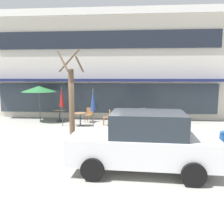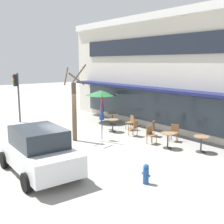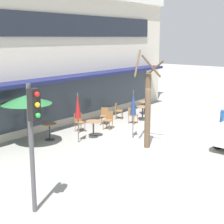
{
  "view_description": "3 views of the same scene",
  "coord_description": "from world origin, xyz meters",
  "px_view_note": "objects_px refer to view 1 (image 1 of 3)",
  "views": [
    {
      "loc": [
        1.75,
        -9.48,
        2.78
      ],
      "look_at": [
        0.71,
        2.86,
        0.92
      ],
      "focal_mm": 38.0,
      "sensor_mm": 36.0,
      "label": 1
    },
    {
      "loc": [
        11.66,
        -6.71,
        4.12
      ],
      "look_at": [
        -0.78,
        3.1,
        1.29
      ],
      "focal_mm": 45.0,
      "sensor_mm": 36.0,
      "label": 2
    },
    {
      "loc": [
        -12.56,
        -6.64,
        4.51
      ],
      "look_at": [
        -0.73,
        2.65,
        1.22
      ],
      "focal_mm": 55.0,
      "sensor_mm": 36.0,
      "label": 3
    }
  ],
  "objects_px": {
    "cafe_table_mid_patio": "(156,118)",
    "fire_hydrant": "(222,139)",
    "cafe_chair_1": "(143,114)",
    "cafe_chair_4": "(119,114)",
    "cafe_chair_0": "(136,118)",
    "parked_sedan": "(144,142)",
    "patio_umbrella_cream_folded": "(93,100)",
    "patio_umbrella_corner_open": "(62,97)",
    "cafe_table_by_tree": "(178,116)",
    "cafe_table_near_wall": "(80,117)",
    "cafe_table_streetside": "(60,113)",
    "cafe_chair_3": "(89,114)",
    "patio_umbrella_green_folded": "(39,89)",
    "cafe_chair_2": "(108,116)",
    "street_tree": "(72,100)"
  },
  "relations": [
    {
      "from": "patio_umbrella_green_folded",
      "to": "street_tree",
      "type": "height_order",
      "value": "street_tree"
    },
    {
      "from": "cafe_chair_0",
      "to": "cafe_chair_4",
      "type": "relative_size",
      "value": 1.0
    },
    {
      "from": "cafe_table_mid_patio",
      "to": "patio_umbrella_green_folded",
      "type": "height_order",
      "value": "patio_umbrella_green_folded"
    },
    {
      "from": "cafe_table_near_wall",
      "to": "patio_umbrella_corner_open",
      "type": "relative_size",
      "value": 0.35
    },
    {
      "from": "cafe_table_streetside",
      "to": "cafe_table_near_wall",
      "type": "bearing_deg",
      "value": -38.16
    },
    {
      "from": "cafe_table_streetside",
      "to": "cafe_chair_1",
      "type": "xyz_separation_m",
      "value": [
        5.14,
        0.08,
        0.01
      ]
    },
    {
      "from": "cafe_chair_0",
      "to": "parked_sedan",
      "type": "distance_m",
      "value": 6.11
    },
    {
      "from": "cafe_table_by_tree",
      "to": "cafe_table_mid_patio",
      "type": "height_order",
      "value": "same"
    },
    {
      "from": "cafe_chair_0",
      "to": "parked_sedan",
      "type": "bearing_deg",
      "value": -88.96
    },
    {
      "from": "cafe_table_by_tree",
      "to": "patio_umbrella_green_folded",
      "type": "xyz_separation_m",
      "value": [
        -8.34,
        0.36,
        1.51
      ]
    },
    {
      "from": "cafe_table_by_tree",
      "to": "cafe_chair_3",
      "type": "relative_size",
      "value": 0.85
    },
    {
      "from": "patio_umbrella_cream_folded",
      "to": "cafe_chair_4",
      "type": "distance_m",
      "value": 3.07
    },
    {
      "from": "patio_umbrella_green_folded",
      "to": "fire_hydrant",
      "type": "bearing_deg",
      "value": -27.54
    },
    {
      "from": "cafe_chair_4",
      "to": "street_tree",
      "type": "distance_m",
      "value": 4.46
    },
    {
      "from": "cafe_chair_1",
      "to": "fire_hydrant",
      "type": "xyz_separation_m",
      "value": [
        2.82,
        -4.93,
        -0.17
      ]
    },
    {
      "from": "patio_umbrella_green_folded",
      "to": "fire_hydrant",
      "type": "distance_m",
      "value": 10.49
    },
    {
      "from": "cafe_chair_2",
      "to": "cafe_table_mid_patio",
      "type": "bearing_deg",
      "value": -5.81
    },
    {
      "from": "patio_umbrella_cream_folded",
      "to": "cafe_chair_2",
      "type": "height_order",
      "value": "patio_umbrella_cream_folded"
    },
    {
      "from": "cafe_chair_1",
      "to": "cafe_chair_4",
      "type": "relative_size",
      "value": 1.0
    },
    {
      "from": "cafe_table_streetside",
      "to": "cafe_chair_3",
      "type": "distance_m",
      "value": 1.85
    },
    {
      "from": "patio_umbrella_cream_folded",
      "to": "cafe_chair_0",
      "type": "relative_size",
      "value": 2.47
    },
    {
      "from": "cafe_table_near_wall",
      "to": "patio_umbrella_cream_folded",
      "type": "xyz_separation_m",
      "value": [
        0.99,
        -1.52,
        1.11
      ]
    },
    {
      "from": "fire_hydrant",
      "to": "cafe_chair_2",
      "type": "bearing_deg",
      "value": 140.95
    },
    {
      "from": "cafe_chair_1",
      "to": "cafe_table_by_tree",
      "type": "bearing_deg",
      "value": -14.04
    },
    {
      "from": "cafe_table_mid_patio",
      "to": "cafe_chair_2",
      "type": "distance_m",
      "value": 2.69
    },
    {
      "from": "cafe_table_streetside",
      "to": "patio_umbrella_cream_folded",
      "type": "bearing_deg",
      "value": -47.08
    },
    {
      "from": "fire_hydrant",
      "to": "patio_umbrella_corner_open",
      "type": "bearing_deg",
      "value": 154.16
    },
    {
      "from": "patio_umbrella_cream_folded",
      "to": "cafe_chair_0",
      "type": "xyz_separation_m",
      "value": [
        2.14,
        1.52,
        -1.1
      ]
    },
    {
      "from": "cafe_chair_4",
      "to": "cafe_table_near_wall",
      "type": "bearing_deg",
      "value": -152.84
    },
    {
      "from": "patio_umbrella_corner_open",
      "to": "fire_hydrant",
      "type": "xyz_separation_m",
      "value": [
        7.42,
        -3.59,
        -1.27
      ]
    },
    {
      "from": "cafe_chair_3",
      "to": "cafe_chair_0",
      "type": "bearing_deg",
      "value": -22.62
    },
    {
      "from": "cafe_chair_0",
      "to": "cafe_chair_1",
      "type": "height_order",
      "value": "same"
    },
    {
      "from": "cafe_table_mid_patio",
      "to": "cafe_chair_3",
      "type": "xyz_separation_m",
      "value": [
        -3.92,
        1.12,
        0.01
      ]
    },
    {
      "from": "patio_umbrella_cream_folded",
      "to": "patio_umbrella_corner_open",
      "type": "height_order",
      "value": "same"
    },
    {
      "from": "cafe_chair_3",
      "to": "parked_sedan",
      "type": "distance_m",
      "value": 7.86
    },
    {
      "from": "cafe_table_streetside",
      "to": "cafe_chair_0",
      "type": "xyz_separation_m",
      "value": [
        4.69,
        -1.23,
        0.01
      ]
    },
    {
      "from": "cafe_table_streetside",
      "to": "street_tree",
      "type": "xyz_separation_m",
      "value": [
        1.8,
        -3.97,
        1.24
      ]
    },
    {
      "from": "cafe_table_near_wall",
      "to": "cafe_chair_1",
      "type": "xyz_separation_m",
      "value": [
        3.58,
        1.31,
        0.01
      ]
    },
    {
      "from": "cafe_table_near_wall",
      "to": "cafe_table_mid_patio",
      "type": "relative_size",
      "value": 1.0
    },
    {
      "from": "cafe_chair_3",
      "to": "patio_umbrella_cream_folded",
      "type": "bearing_deg",
      "value": -75.43
    },
    {
      "from": "cafe_table_mid_patio",
      "to": "patio_umbrella_corner_open",
      "type": "bearing_deg",
      "value": -179.05
    },
    {
      "from": "patio_umbrella_green_folded",
      "to": "cafe_table_by_tree",
      "type": "bearing_deg",
      "value": -2.45
    },
    {
      "from": "cafe_chair_4",
      "to": "street_tree",
      "type": "xyz_separation_m",
      "value": [
        -1.9,
        -3.85,
        1.23
      ]
    },
    {
      "from": "cafe_chair_2",
      "to": "street_tree",
      "type": "xyz_separation_m",
      "value": [
        -1.29,
        -3.08,
        1.23
      ]
    },
    {
      "from": "cafe_chair_0",
      "to": "cafe_table_by_tree",
      "type": "bearing_deg",
      "value": 18.7
    },
    {
      "from": "cafe_table_near_wall",
      "to": "cafe_chair_0",
      "type": "relative_size",
      "value": 0.85
    },
    {
      "from": "cafe_chair_4",
      "to": "fire_hydrant",
      "type": "height_order",
      "value": "cafe_chair_4"
    },
    {
      "from": "cafe_chair_2",
      "to": "cafe_chair_3",
      "type": "height_order",
      "value": "same"
    },
    {
      "from": "parked_sedan",
      "to": "patio_umbrella_corner_open",
      "type": "bearing_deg",
      "value": 125.03
    },
    {
      "from": "cafe_table_mid_patio",
      "to": "fire_hydrant",
      "type": "bearing_deg",
      "value": -59.21
    }
  ]
}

